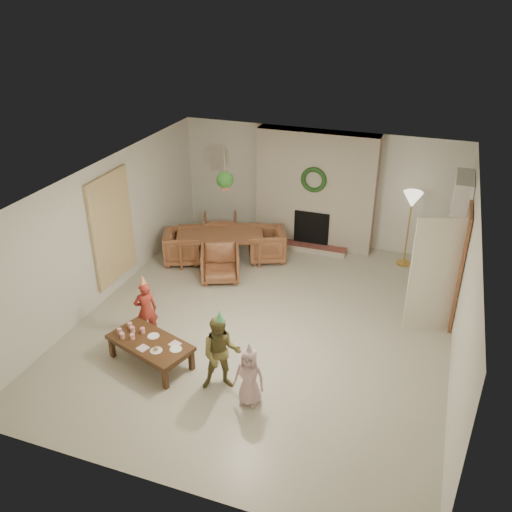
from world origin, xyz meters
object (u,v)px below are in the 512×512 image
at_px(coffee_table_top, 150,343).
at_px(child_red, 146,310).
at_px(dining_chair_far, 220,230).
at_px(child_plaid, 221,354).
at_px(dining_chair_left, 183,247).
at_px(dining_chair_right, 267,245).
at_px(child_pink, 249,377).
at_px(dining_chair_near, 220,263).
at_px(dining_table, 220,247).

bearing_deg(coffee_table_top, child_red, 142.11).
relative_size(dining_chair_far, child_plaid, 0.63).
bearing_deg(dining_chair_left, dining_chair_right, -90.00).
distance_m(child_plaid, child_pink, 0.53).
distance_m(dining_chair_near, dining_chair_left, 1.08).
relative_size(child_red, child_pink, 1.13).
relative_size(dining_table, child_red, 1.72).
bearing_deg(dining_table, child_plaid, -89.63).
xyz_separation_m(dining_chair_right, child_plaid, (0.66, -3.95, 0.25)).
xyz_separation_m(dining_chair_near, coffee_table_top, (0.02, -2.73, 0.03)).
height_order(dining_table, child_red, child_red).
height_order(dining_chair_far, coffee_table_top, dining_chair_far).
distance_m(dining_chair_far, coffee_table_top, 4.19).
xyz_separation_m(dining_chair_near, dining_chair_left, (-1.00, 0.41, 0.00)).
distance_m(dining_chair_left, child_red, 2.64).
bearing_deg(dining_chair_near, child_pink, -83.39).
bearing_deg(dining_chair_far, child_pink, 94.60).
xyz_separation_m(coffee_table_top, child_red, (-0.39, 0.59, 0.13)).
bearing_deg(dining_chair_near, child_red, -122.71).
height_order(dining_chair_near, dining_chair_left, same).
distance_m(dining_chair_near, child_plaid, 3.14).
xyz_separation_m(dining_table, dining_chair_right, (0.88, 0.37, 0.03)).
bearing_deg(child_red, child_plaid, 115.51).
bearing_deg(coffee_table_top, dining_chair_left, 126.40).
relative_size(dining_chair_near, child_pink, 0.83).
xyz_separation_m(dining_chair_far, dining_chair_right, (1.18, -0.33, 0.00)).
bearing_deg(coffee_table_top, dining_chair_far, 116.85).
xyz_separation_m(dining_chair_near, dining_chair_far, (-0.59, 1.41, 0.00)).
xyz_separation_m(dining_table, child_red, (-0.08, -2.85, 0.20)).
distance_m(dining_chair_far, dining_chair_left, 1.08).
bearing_deg(child_red, dining_chair_near, -140.14).
bearing_deg(child_plaid, dining_table, 89.80).
bearing_deg(dining_chair_left, dining_chair_far, -45.00).
distance_m(dining_table, dining_chair_left, 0.76).
bearing_deg(dining_chair_far, dining_chair_near, 90.00).
relative_size(dining_table, child_plaid, 1.49).
xyz_separation_m(child_red, child_plaid, (1.61, -0.72, 0.08)).
height_order(dining_chair_right, child_red, child_red).
xyz_separation_m(dining_chair_far, child_plaid, (1.83, -4.28, 0.25)).
xyz_separation_m(coffee_table_top, child_pink, (1.70, -0.31, 0.07)).
distance_m(dining_chair_far, dining_chair_right, 1.22).
bearing_deg(dining_chair_left, child_plaid, -168.55).
distance_m(dining_table, dining_chair_right, 0.95).
xyz_separation_m(dining_table, dining_chair_left, (-0.70, -0.30, 0.03)).
relative_size(dining_chair_left, child_pink, 0.83).
height_order(coffee_table_top, child_pink, child_pink).
bearing_deg(dining_chair_far, coffee_table_top, 75.52).
xyz_separation_m(dining_chair_right, child_red, (-0.96, -3.22, 0.17)).
relative_size(dining_table, dining_chair_right, 2.34).
bearing_deg(dining_table, coffee_table_top, -107.65).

